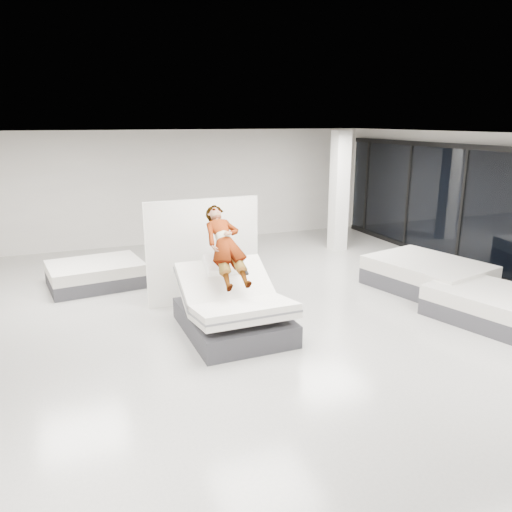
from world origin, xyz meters
name	(u,v)px	position (x,y,z in m)	size (l,w,h in m)	color
room	(266,241)	(0.00, 0.00, 1.60)	(14.00, 14.04, 3.20)	#B5B1AB
hero_bed	(233,310)	(-0.48, 0.27, 0.38)	(1.61, 2.10, 1.21)	#313135
person	(226,256)	(-0.49, 0.58, 1.24)	(0.62, 0.40, 1.69)	slate
remote	(246,272)	(-0.26, 0.24, 1.04)	(0.05, 0.14, 0.03)	black
divider_panel	(204,251)	(-0.51, 1.91, 1.01)	(2.23, 0.10, 2.03)	silver
flat_bed_right_far	(427,275)	(4.03, 0.86, 0.31)	(2.17, 2.59, 0.62)	#313135
flat_bed_right_near	(494,306)	(3.97, -0.97, 0.28)	(2.04, 2.38, 0.56)	#313135
flat_bed_left_far	(96,274)	(-2.44, 3.65, 0.26)	(2.05, 1.64, 0.52)	#313135
column	(339,192)	(4.00, 4.50, 1.60)	(0.40, 0.40, 3.20)	white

